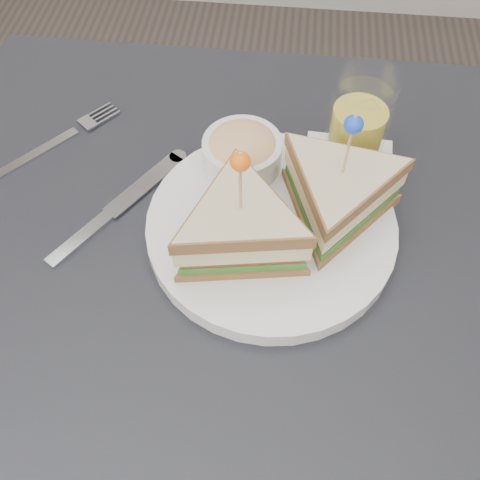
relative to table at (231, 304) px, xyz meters
name	(u,v)px	position (x,y,z in m)	size (l,w,h in m)	color
ground_plane	(235,444)	(0.00, 0.00, -0.67)	(3.50, 3.50, 0.00)	#3F3833
table	(231,304)	(0.00, 0.00, 0.00)	(0.80, 0.80, 0.75)	black
plate_meal	(280,208)	(0.05, 0.06, 0.12)	(0.37, 0.37, 0.17)	white
cutlery_fork	(65,137)	(-0.24, 0.19, 0.08)	(0.14, 0.15, 0.01)	silver
cutlery_knife	(115,209)	(-0.15, 0.07, 0.08)	(0.14, 0.20, 0.01)	silver
drink_set	(356,131)	(0.13, 0.17, 0.14)	(0.12, 0.12, 0.14)	white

